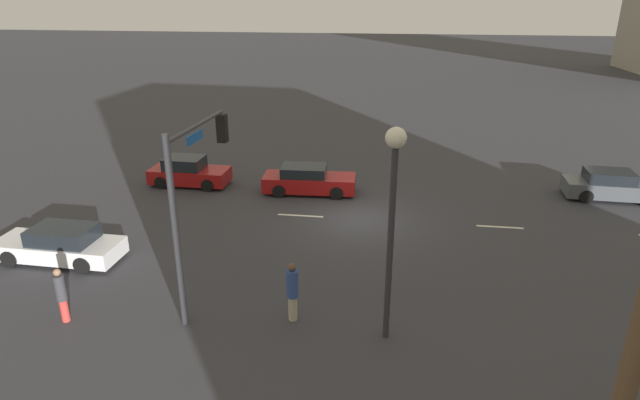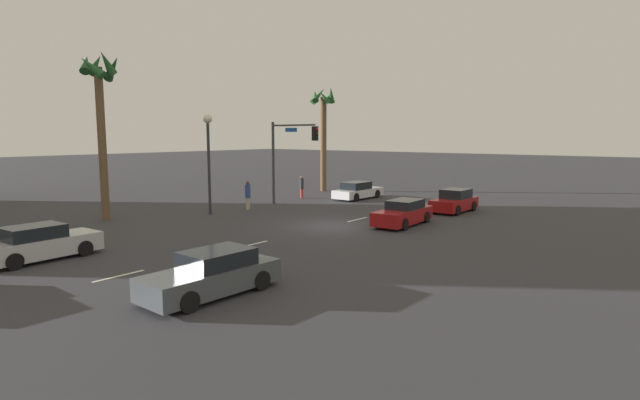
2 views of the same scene
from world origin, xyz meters
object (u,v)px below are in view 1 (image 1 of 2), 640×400
object	(u,v)px
car_0	(612,186)
pedestrian_0	(61,294)
car_4	(60,245)
streetlamp	(393,197)
car_2	(308,180)
traffic_signal	(194,184)
car_3	(189,172)
pedestrian_1	(292,290)

from	to	relation	value
car_0	pedestrian_0	size ratio (longest dim) A/B	2.54
car_4	streetlamp	world-z (taller)	streetlamp
car_0	streetlamp	world-z (taller)	streetlamp
car_2	traffic_signal	xyz separation A→B (m)	(1.80, 10.20, 3.35)
car_2	car_4	xyz separation A→B (m)	(7.99, 8.41, -0.03)
car_3	streetlamp	bearing A→B (deg)	131.75
streetlamp	pedestrian_1	xyz separation A→B (m)	(2.85, -0.47, -3.35)
car_2	traffic_signal	size ratio (longest dim) A/B	0.78
traffic_signal	streetlamp	bearing A→B (deg)	167.86
car_4	streetlamp	bearing A→B (deg)	165.82
car_3	car_4	distance (m)	8.86
traffic_signal	pedestrian_1	world-z (taller)	traffic_signal
car_3	car_4	xyz separation A→B (m)	(1.66, 8.70, -0.05)
car_3	pedestrian_0	world-z (taller)	pedestrian_0
car_0	car_3	size ratio (longest dim) A/B	1.12
car_3	streetlamp	world-z (taller)	streetlamp
car_3	traffic_signal	bearing A→B (deg)	113.36
traffic_signal	car_0	bearing A→B (deg)	-145.09
streetlamp	car_4	bearing A→B (deg)	-14.18
pedestrian_1	car_3	bearing A→B (deg)	-55.87
car_3	pedestrian_0	size ratio (longest dim) A/B	2.27
traffic_signal	streetlamp	distance (m)	6.13
traffic_signal	pedestrian_0	size ratio (longest dim) A/B	3.30
streetlamp	car_3	bearing A→B (deg)	-48.25
car_2	streetlamp	xyz separation A→B (m)	(-4.18, 11.48, 3.73)
car_0	pedestrian_0	world-z (taller)	pedestrian_0
car_2	car_0	bearing A→B (deg)	-174.98
car_3	traffic_signal	size ratio (longest dim) A/B	0.69
car_2	pedestrian_0	bearing A→B (deg)	65.39
car_4	traffic_signal	size ratio (longest dim) A/B	0.80
car_0	pedestrian_0	bearing A→B (deg)	33.51
car_3	car_2	bearing A→B (deg)	177.35
streetlamp	pedestrian_0	bearing A→B (deg)	3.51
pedestrian_0	car_4	bearing A→B (deg)	-56.22
car_2	pedestrian_0	size ratio (longest dim) A/B	2.58
pedestrian_0	streetlamp	bearing A→B (deg)	-176.49
car_4	traffic_signal	world-z (taller)	traffic_signal
car_2	pedestrian_1	world-z (taller)	pedestrian_1
car_0	car_3	world-z (taller)	car_3
streetlamp	traffic_signal	bearing A→B (deg)	-12.14
car_4	streetlamp	distance (m)	13.10
pedestrian_1	car_0	bearing A→B (deg)	-137.28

